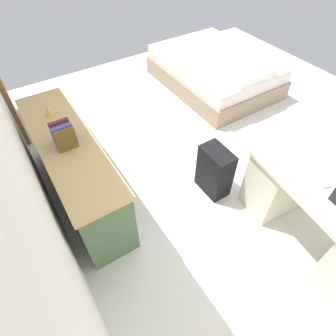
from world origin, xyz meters
The scene contains 9 objects.
ground_plane centered at (0.00, 0.00, 0.00)m, with size 5.92×5.92×0.00m, color silver.
wall_back centered at (0.00, 2.01, 1.28)m, with size 4.92×0.10×2.55m, color white.
desk centered at (-1.35, 0.03, 0.38)m, with size 1.51×0.83×0.73m.
credenza centered at (0.31, 1.63, 0.40)m, with size 1.80×0.48×0.79m.
bed centered at (1.32, -1.00, 0.24)m, with size 1.90×1.40×0.58m.
suitcase_black centered at (-0.38, 0.39, 0.28)m, with size 0.36×0.22×0.56m, color black.
computer_mouse centered at (-1.26, 0.04, 0.74)m, with size 0.06×0.10×0.03m, color white.
book_row centered at (0.26, 1.63, 0.90)m, with size 0.19×0.17×0.22m.
figurine_small centered at (0.75, 1.63, 0.85)m, with size 0.08×0.08×0.11m, color gold.
Camera 1 is at (-1.76, 1.86, 2.45)m, focal length 29.76 mm.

